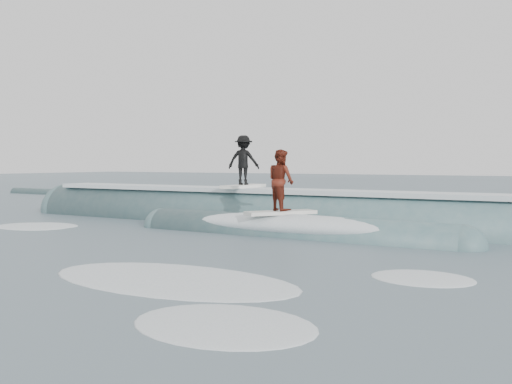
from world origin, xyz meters
The scene contains 6 objects.
ground centered at (0.00, 0.00, 0.00)m, with size 160.00×160.00×0.00m, color #40525D.
breaking_wave centered at (0.31, 5.51, 0.04)m, with size 21.06×3.88×2.20m.
surfer_black centered at (-1.07, 5.89, 2.00)m, with size 1.17×2.01×1.73m.
surfer_red centered at (1.50, 3.69, 1.42)m, with size 1.62×1.94×1.79m.
whitewater centered at (-0.12, -1.37, 0.00)m, with size 15.08×8.61×0.10m.
far_swells centered at (-1.86, 17.65, 0.00)m, with size 41.83×8.65×0.80m.
Camera 1 is at (8.83, -10.13, 2.01)m, focal length 40.00 mm.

